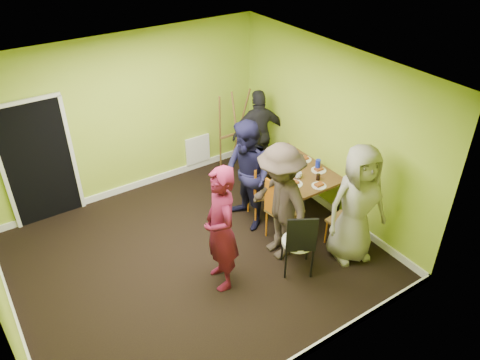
% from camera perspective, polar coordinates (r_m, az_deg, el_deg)
% --- Properties ---
extents(ground, '(5.00, 5.00, 0.00)m').
position_cam_1_polar(ground, '(7.11, -5.47, -9.31)').
color(ground, black).
rests_on(ground, ground).
extents(room_walls, '(5.04, 4.54, 2.82)m').
position_cam_1_polar(room_walls, '(6.51, -6.28, -2.71)').
color(room_walls, '#9DBB30').
rests_on(room_walls, ground).
extents(dining_table, '(0.90, 1.50, 0.75)m').
position_cam_1_polar(dining_table, '(7.78, 6.73, 1.14)').
color(dining_table, black).
rests_on(dining_table, ground).
extents(chair_left_far, '(0.54, 0.53, 1.05)m').
position_cam_1_polar(chair_left_far, '(7.50, 2.18, -0.88)').
color(chair_left_far, orange).
rests_on(chair_left_far, ground).
extents(chair_left_near, '(0.51, 0.51, 1.08)m').
position_cam_1_polar(chair_left_near, '(7.04, 4.99, -3.34)').
color(chair_left_near, orange).
rests_on(chair_left_near, ground).
extents(chair_back_end, '(0.51, 0.57, 1.01)m').
position_cam_1_polar(chair_back_end, '(8.45, 2.37, 4.26)').
color(chair_back_end, orange).
rests_on(chair_back_end, ground).
extents(chair_front_end, '(0.43, 0.43, 0.93)m').
position_cam_1_polar(chair_front_end, '(7.11, 13.01, -4.62)').
color(chair_front_end, orange).
rests_on(chair_front_end, ground).
extents(chair_bentwood, '(0.56, 0.56, 1.05)m').
position_cam_1_polar(chair_bentwood, '(6.51, 7.23, -7.34)').
color(chair_bentwood, black).
rests_on(chair_bentwood, ground).
extents(easel, '(0.67, 0.63, 1.66)m').
position_cam_1_polar(easel, '(8.62, -0.95, 5.70)').
color(easel, brown).
rests_on(easel, ground).
extents(plate_near_left, '(0.24, 0.24, 0.01)m').
position_cam_1_polar(plate_near_left, '(7.96, 3.70, 2.62)').
color(plate_near_left, white).
rests_on(plate_near_left, dining_table).
extents(plate_near_right, '(0.25, 0.25, 0.01)m').
position_cam_1_polar(plate_near_right, '(7.33, 6.65, -0.47)').
color(plate_near_right, white).
rests_on(plate_near_right, dining_table).
extents(plate_far_back, '(0.24, 0.24, 0.01)m').
position_cam_1_polar(plate_far_back, '(8.08, 4.23, 3.10)').
color(plate_far_back, white).
rests_on(plate_far_back, dining_table).
extents(plate_far_front, '(0.23, 0.23, 0.01)m').
position_cam_1_polar(plate_far_front, '(7.33, 9.60, -0.70)').
color(plate_far_front, white).
rests_on(plate_far_front, dining_table).
extents(plate_wall_back, '(0.25, 0.25, 0.01)m').
position_cam_1_polar(plate_wall_back, '(7.99, 7.84, 2.50)').
color(plate_wall_back, white).
rests_on(plate_wall_back, dining_table).
extents(plate_wall_front, '(0.25, 0.25, 0.01)m').
position_cam_1_polar(plate_wall_front, '(7.72, 9.57, 1.18)').
color(plate_wall_front, white).
rests_on(plate_wall_front, dining_table).
extents(thermos, '(0.07, 0.07, 0.23)m').
position_cam_1_polar(thermos, '(7.70, 6.68, 2.27)').
color(thermos, white).
rests_on(thermos, dining_table).
extents(blue_bottle, '(0.08, 0.08, 0.18)m').
position_cam_1_polar(blue_bottle, '(7.70, 9.47, 1.84)').
color(blue_bottle, '#1928BC').
rests_on(blue_bottle, dining_table).
extents(orange_bottle, '(0.04, 0.04, 0.07)m').
position_cam_1_polar(orange_bottle, '(7.79, 5.24, 2.08)').
color(orange_bottle, orange).
rests_on(orange_bottle, dining_table).
extents(glass_mid, '(0.06, 0.06, 0.10)m').
position_cam_1_polar(glass_mid, '(7.81, 4.35, 2.33)').
color(glass_mid, black).
rests_on(glass_mid, dining_table).
extents(glass_back, '(0.07, 0.07, 0.09)m').
position_cam_1_polar(glass_back, '(8.08, 5.85, 3.31)').
color(glass_back, black).
rests_on(glass_back, dining_table).
extents(glass_front, '(0.06, 0.06, 0.10)m').
position_cam_1_polar(glass_front, '(7.46, 9.51, 0.37)').
color(glass_front, black).
rests_on(glass_front, dining_table).
extents(cup_a, '(0.13, 0.13, 0.10)m').
position_cam_1_polar(cup_a, '(7.47, 7.08, 0.60)').
color(cup_a, white).
rests_on(cup_a, dining_table).
extents(cup_b, '(0.10, 0.10, 0.09)m').
position_cam_1_polar(cup_b, '(7.85, 7.44, 2.28)').
color(cup_b, white).
rests_on(cup_b, dining_table).
extents(person_standing, '(0.56, 0.74, 1.84)m').
position_cam_1_polar(person_standing, '(6.11, -2.38, -6.03)').
color(person_standing, '#550E25').
rests_on(person_standing, ground).
extents(person_left_far, '(0.69, 0.88, 1.80)m').
position_cam_1_polar(person_left_far, '(7.19, 0.85, 0.46)').
color(person_left_far, '#151432').
rests_on(person_left_far, ground).
extents(person_left_near, '(0.74, 1.21, 1.82)m').
position_cam_1_polar(person_left_near, '(6.62, 4.86, -2.77)').
color(person_left_near, '#312821').
rests_on(person_left_near, ground).
extents(person_back_end, '(1.07, 0.69, 1.69)m').
position_cam_1_polar(person_back_end, '(8.54, 2.33, 5.58)').
color(person_back_end, black).
rests_on(person_back_end, ground).
extents(person_front_end, '(1.02, 0.79, 1.84)m').
position_cam_1_polar(person_front_end, '(6.75, 14.06, -2.92)').
color(person_front_end, gray).
rests_on(person_front_end, ground).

